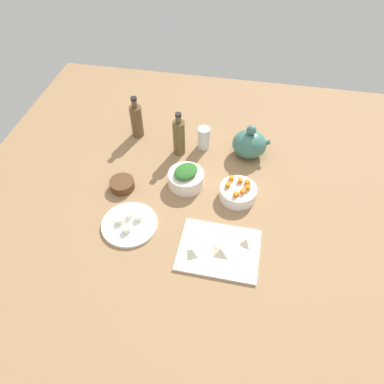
{
  "coord_description": "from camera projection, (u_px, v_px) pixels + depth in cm",
  "views": [
    {
      "loc": [
        17.76,
        -94.6,
        114.58
      ],
      "look_at": [
        0.0,
        0.0,
        8.0
      ],
      "focal_mm": 34.02,
      "sensor_mm": 36.0,
      "label": 1
    }
  ],
  "objects": [
    {
      "name": "tabletop",
      "position": [
        192.0,
        203.0,
        1.48
      ],
      "size": [
        190.0,
        190.0,
        3.0
      ],
      "primitive_type": "cube",
      "color": "#96714C",
      "rests_on": "ground"
    },
    {
      "name": "cutting_board",
      "position": [
        219.0,
        250.0,
        1.31
      ],
      "size": [
        29.24,
        23.23,
        1.0
      ],
      "primitive_type": "cube",
      "rotation": [
        0.0,
        0.0,
        -0.02
      ],
      "color": "white",
      "rests_on": "tabletop"
    },
    {
      "name": "plate_tofu",
      "position": [
        130.0,
        224.0,
        1.38
      ],
      "size": [
        21.4,
        21.4,
        1.2
      ],
      "primitive_type": "cylinder",
      "color": "white",
      "rests_on": "tabletop"
    },
    {
      "name": "bowl_greens",
      "position": [
        186.0,
        179.0,
        1.51
      ],
      "size": [
        14.86,
        14.86,
        6.27
      ],
      "primitive_type": "cylinder",
      "color": "white",
      "rests_on": "tabletop"
    },
    {
      "name": "bowl_carrots",
      "position": [
        238.0,
        193.0,
        1.47
      ],
      "size": [
        14.91,
        14.91,
        5.22
      ],
      "primitive_type": "cylinder",
      "color": "white",
      "rests_on": "tabletop"
    },
    {
      "name": "bowl_small_side",
      "position": [
        122.0,
        184.0,
        1.51
      ],
      "size": [
        10.18,
        10.18,
        3.74
      ],
      "primitive_type": "cylinder",
      "color": "#56341A",
      "rests_on": "tabletop"
    },
    {
      "name": "teapot",
      "position": [
        250.0,
        144.0,
        1.61
      ],
      "size": [
        16.83,
        14.13,
        15.89
      ],
      "color": "#3D7265",
      "rests_on": "tabletop"
    },
    {
      "name": "bottle_0",
      "position": [
        179.0,
        137.0,
        1.6
      ],
      "size": [
        5.43,
        5.43,
        21.24
      ],
      "color": "brown",
      "rests_on": "tabletop"
    },
    {
      "name": "bottle_1",
      "position": [
        137.0,
        120.0,
        1.69
      ],
      "size": [
        5.64,
        5.64,
        20.63
      ],
      "color": "brown",
      "rests_on": "tabletop"
    },
    {
      "name": "drinking_glass_0",
      "position": [
        204.0,
        138.0,
        1.66
      ],
      "size": [
        5.7,
        5.7,
        10.34
      ],
      "primitive_type": "cylinder",
      "color": "white",
      "rests_on": "tabletop"
    },
    {
      "name": "carrot_cube_0",
      "position": [
        247.0,
        182.0,
        1.46
      ],
      "size": [
        2.37,
        2.37,
        1.8
      ],
      "primitive_type": "cube",
      "rotation": [
        0.0,
        0.0,
        0.41
      ],
      "color": "orange",
      "rests_on": "bowl_carrots"
    },
    {
      "name": "carrot_cube_1",
      "position": [
        236.0,
        195.0,
        1.41
      ],
      "size": [
        2.37,
        2.37,
        1.8
      ],
      "primitive_type": "cube",
      "rotation": [
        0.0,
        0.0,
        1.16
      ],
      "color": "orange",
      "rests_on": "bowl_carrots"
    },
    {
      "name": "carrot_cube_2",
      "position": [
        240.0,
        181.0,
        1.46
      ],
      "size": [
        2.01,
        2.01,
        1.8
      ],
      "primitive_type": "cube",
      "rotation": [
        0.0,
        0.0,
        1.69
      ],
      "color": "orange",
      "rests_on": "bowl_carrots"
    },
    {
      "name": "carrot_cube_3",
      "position": [
        248.0,
        188.0,
        1.44
      ],
      "size": [
        2.05,
        2.05,
        1.8
      ],
      "primitive_type": "cube",
      "rotation": [
        0.0,
        0.0,
        1.42
      ],
      "color": "orange",
      "rests_on": "bowl_carrots"
    },
    {
      "name": "carrot_cube_4",
      "position": [
        232.0,
        178.0,
        1.47
      ],
      "size": [
        2.02,
        2.02,
        1.8
      ],
      "primitive_type": "cube",
      "rotation": [
        0.0,
        0.0,
        1.7
      ],
      "color": "orange",
      "rests_on": "bowl_carrots"
    },
    {
      "name": "carrot_cube_5",
      "position": [
        228.0,
        185.0,
        1.45
      ],
      "size": [
        2.11,
        2.11,
        1.8
      ],
      "primitive_type": "cube",
      "rotation": [
        0.0,
        0.0,
        2.95
      ],
      "color": "orange",
      "rests_on": "bowl_carrots"
    },
    {
      "name": "carrot_cube_6",
      "position": [
        243.0,
        192.0,
        1.42
      ],
      "size": [
        2.44,
        2.44,
        1.8
      ],
      "primitive_type": "cube",
      "rotation": [
        0.0,
        0.0,
        1.08
      ],
      "color": "orange",
      "rests_on": "bowl_carrots"
    },
    {
      "name": "chopped_greens_mound",
      "position": [
        186.0,
        171.0,
        1.48
      ],
      "size": [
        12.75,
        13.56,
        2.81
      ],
      "primitive_type": "ellipsoid",
      "rotation": [
        0.0,
        0.0,
        1.06
      ],
      "color": "#2D6A27",
      "rests_on": "bowl_greens"
    },
    {
      "name": "tofu_cube_0",
      "position": [
        120.0,
        221.0,
        1.37
      ],
      "size": [
        2.92,
        2.92,
        2.2
      ],
      "primitive_type": "cube",
      "rotation": [
        0.0,
        0.0,
        2.0
      ],
      "color": "white",
      "rests_on": "plate_tofu"
    },
    {
      "name": "tofu_cube_1",
      "position": [
        129.0,
        216.0,
        1.39
      ],
      "size": [
        2.64,
        2.64,
        2.2
      ],
      "primitive_type": "cube",
      "rotation": [
        0.0,
        0.0,
        1.34
      ],
      "color": "white",
      "rests_on": "plate_tofu"
    },
    {
      "name": "tofu_cube_2",
      "position": [
        126.0,
        230.0,
        1.35
      ],
      "size": [
        3.11,
        3.11,
        2.2
      ],
      "primitive_type": "cube",
      "rotation": [
        0.0,
        0.0,
        2.37
      ],
      "color": "white",
      "rests_on": "plate_tofu"
    },
    {
      "name": "tofu_cube_3",
      "position": [
        138.0,
        218.0,
        1.38
      ],
      "size": [
        2.94,
        2.94,
        2.2
      ],
      "primitive_type": "cube",
      "rotation": [
        0.0,
        0.0,
        2.02
      ],
      "color": "#EFEDCB",
      "rests_on": "plate_tofu"
    },
    {
      "name": "dumpling_0",
      "position": [
        221.0,
        250.0,
        1.29
      ],
      "size": [
        7.72,
        7.65,
        2.65
      ],
      "primitive_type": "pyramid",
      "rotation": [
        0.0,
        0.0,
        2.42
      ],
      "color": "beige",
      "rests_on": "cutting_board"
    },
    {
      "name": "dumpling_1",
      "position": [
        192.0,
        252.0,
        1.28
      ],
      "size": [
        5.31,
        5.48,
        3.1
      ],
      "primitive_type": "pyramid",
      "rotation": [
        0.0,
        0.0,
        1.11
      ],
      "color": "beige",
      "rests_on": "cutting_board"
    },
    {
      "name": "dumpling_2",
      "position": [
        246.0,
        241.0,
        1.31
      ],
      "size": [
        5.51,
        5.78,
        2.41
      ],
      "primitive_type": "pyramid",
      "rotation": [
        0.0,
        0.0,
        2.06
      ],
      "color": "beige",
      "rests_on": "cutting_board"
    }
  ]
}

